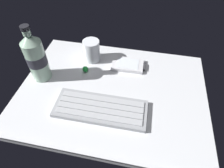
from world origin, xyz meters
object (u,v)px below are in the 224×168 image
keyboard (100,109)px  water_bottle (36,57)px  juice_cup (92,51)px  handheld_device (128,65)px  trackball_mouse (85,69)px

keyboard → water_bottle: bearing=157.0°
juice_cup → keyboard: bearing=-68.7°
handheld_device → water_bottle: water_bottle is taller
juice_cup → water_bottle: size_ratio=0.41×
water_bottle → trackball_mouse: water_bottle is taller
keyboard → trackball_mouse: (-9.84, 16.16, 0.29)cm
juice_cup → water_bottle: bearing=-139.3°
juice_cup → trackball_mouse: 7.93cm
keyboard → trackball_mouse: size_ratio=13.24×
juice_cup → handheld_device: bearing=-5.3°
handheld_device → juice_cup: bearing=174.7°
juice_cup → trackball_mouse: (-0.64, -7.38, -2.81)cm
water_bottle → trackball_mouse: (14.66, 5.77, -7.91)cm
keyboard → water_bottle: 27.84cm
handheld_device → trackball_mouse: bearing=-158.5°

